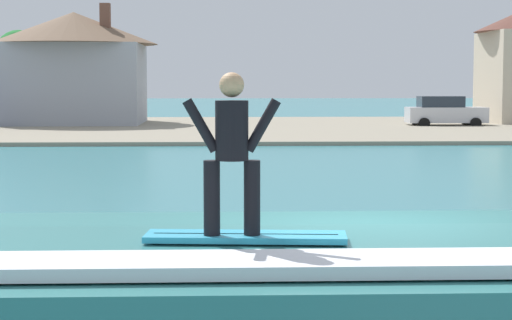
# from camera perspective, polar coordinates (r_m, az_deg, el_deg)

# --- Properties ---
(ground_plane) EXTENTS (260.00, 260.00, 0.00)m
(ground_plane) POSITION_cam_1_polar(r_m,az_deg,el_deg) (10.95, 6.51, -9.82)
(ground_plane) COLOR teal
(wave_crest) EXTENTS (10.32, 4.63, 1.24)m
(wave_crest) POSITION_cam_1_polar(r_m,az_deg,el_deg) (9.64, 1.12, -8.26)
(wave_crest) COLOR #317978
(wave_crest) RESTS_ON ground_plane
(surfboard) EXTENTS (2.00, 0.68, 0.06)m
(surfboard) POSITION_cam_1_polar(r_m,az_deg,el_deg) (8.96, -0.65, -4.81)
(surfboard) COLOR #33A5CC
(surfboard) RESTS_ON wave_crest
(surfer) EXTENTS (0.95, 0.32, 1.57)m
(surfer) POSITION_cam_1_polar(r_m,az_deg,el_deg) (8.78, -1.52, 0.90)
(surfer) COLOR black
(surfer) RESTS_ON surfboard
(shoreline_bank) EXTENTS (120.00, 26.24, 0.17)m
(shoreline_bank) POSITION_cam_1_polar(r_m,az_deg,el_deg) (51.95, -0.52, 2.02)
(shoreline_bank) COLOR gray
(shoreline_bank) RESTS_ON ground_plane
(car_far_shore) EXTENTS (4.59, 2.05, 1.86)m
(car_far_shore) POSITION_cam_1_polar(r_m,az_deg,el_deg) (54.49, 11.69, 2.96)
(car_far_shore) COLOR silver
(car_far_shore) RESTS_ON ground_plane
(house_with_chimney) EXTENTS (10.09, 10.09, 7.31)m
(house_with_chimney) POSITION_cam_1_polar(r_m,az_deg,el_deg) (56.54, -11.26, 5.96)
(house_with_chimney) COLOR #9EA3AD
(house_with_chimney) RESTS_ON ground_plane
(tree_tall_bare) EXTENTS (3.09, 3.09, 6.07)m
(tree_tall_bare) POSITION_cam_1_polar(r_m,az_deg,el_deg) (62.09, -14.57, 6.41)
(tree_tall_bare) COLOR brown
(tree_tall_bare) RESTS_ON ground_plane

